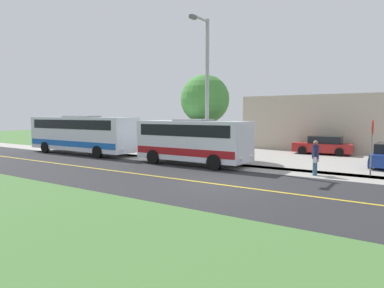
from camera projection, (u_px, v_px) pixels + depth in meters
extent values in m
plane|color=#477238|center=(216.00, 184.00, 15.30)|extent=(120.00, 120.00, 0.00)
cube|color=#28282B|center=(216.00, 184.00, 15.30)|extent=(8.00, 100.00, 0.01)
cube|color=#9E9991|center=(261.00, 169.00, 19.62)|extent=(2.40, 100.00, 0.01)
cube|color=#9E9991|center=(340.00, 159.00, 23.94)|extent=(14.00, 36.00, 0.01)
cube|color=gold|center=(216.00, 184.00, 15.30)|extent=(0.16, 100.00, 0.00)
cube|color=silver|center=(193.00, 140.00, 21.29)|extent=(2.51, 7.21, 2.39)
cube|color=maroon|center=(193.00, 150.00, 21.35)|extent=(2.55, 7.06, 0.44)
cube|color=black|center=(193.00, 130.00, 21.24)|extent=(2.55, 6.49, 0.70)
cube|color=gray|center=(193.00, 120.00, 21.19)|extent=(1.50, 2.16, 0.12)
cylinder|color=black|center=(234.00, 158.00, 21.20)|extent=(0.25, 0.90, 0.90)
cylinder|color=black|center=(214.00, 162.00, 19.12)|extent=(0.25, 0.90, 0.90)
cylinder|color=black|center=(176.00, 153.00, 23.66)|extent=(0.25, 0.90, 0.90)
cylinder|color=black|center=(153.00, 157.00, 21.58)|extent=(0.25, 0.90, 0.90)
sphere|color=#F2EACC|center=(251.00, 156.00, 19.94)|extent=(0.20, 0.20, 0.20)
sphere|color=#F2EACC|center=(241.00, 159.00, 18.80)|extent=(0.20, 0.20, 0.20)
cube|color=silver|center=(82.00, 133.00, 27.11)|extent=(2.37, 10.26, 2.59)
cube|color=blue|center=(82.00, 143.00, 27.17)|extent=(2.41, 10.06, 0.44)
cube|color=black|center=(82.00, 124.00, 27.04)|extent=(2.41, 9.24, 0.70)
cube|color=gray|center=(81.00, 116.00, 26.99)|extent=(1.42, 3.08, 0.12)
cylinder|color=black|center=(121.00, 149.00, 26.44)|extent=(0.25, 0.90, 0.90)
cylinder|color=black|center=(98.00, 152.00, 24.47)|extent=(0.25, 0.90, 0.90)
cylinder|color=black|center=(70.00, 145.00, 29.95)|extent=(0.25, 0.90, 0.90)
cylinder|color=black|center=(45.00, 147.00, 27.98)|extent=(0.25, 0.90, 0.90)
sphere|color=#F2EACC|center=(135.00, 148.00, 24.89)|extent=(0.20, 0.20, 0.20)
sphere|color=#F2EACC|center=(122.00, 149.00, 23.81)|extent=(0.20, 0.20, 0.20)
cylinder|color=#335972|center=(315.00, 167.00, 17.61)|extent=(0.18, 0.18, 0.88)
cylinder|color=#335972|center=(314.00, 167.00, 17.44)|extent=(0.18, 0.18, 0.88)
cylinder|color=#1E2347|center=(315.00, 152.00, 17.46)|extent=(0.34, 0.34, 0.70)
sphere|color=#8C664C|center=(316.00, 143.00, 17.42)|extent=(0.24, 0.24, 0.24)
cylinder|color=#1E2347|center=(316.00, 151.00, 17.60)|extent=(0.29, 0.10, 0.63)
cube|color=beige|center=(317.00, 159.00, 17.68)|extent=(0.20, 0.12, 0.28)
cylinder|color=#1E2347|center=(315.00, 151.00, 17.30)|extent=(0.29, 0.10, 0.63)
cube|color=white|center=(315.00, 160.00, 17.25)|extent=(0.20, 0.12, 0.28)
cylinder|color=slate|center=(371.00, 155.00, 17.20)|extent=(0.07, 0.07, 2.20)
cylinder|color=red|center=(373.00, 127.00, 17.07)|extent=(0.76, 0.03, 0.76)
cylinder|color=#9E9EA3|center=(207.00, 93.00, 21.01)|extent=(0.24, 0.24, 8.95)
cylinder|color=#9E9EA3|center=(200.00, 18.00, 19.97)|extent=(1.60, 0.14, 0.14)
cube|color=#59595B|center=(193.00, 17.00, 19.32)|extent=(0.50, 0.24, 0.20)
cube|color=#A51E1E|center=(322.00, 148.00, 26.94)|extent=(2.00, 4.48, 0.70)
cube|color=black|center=(325.00, 140.00, 26.78)|extent=(1.64, 2.49, 0.57)
cylinder|color=black|center=(302.00, 150.00, 26.89)|extent=(0.25, 0.65, 0.64)
cylinder|color=black|center=(307.00, 148.00, 28.43)|extent=(0.25, 0.65, 0.64)
cylinder|color=black|center=(339.00, 152.00, 25.49)|extent=(0.25, 0.65, 0.64)
cylinder|color=black|center=(342.00, 150.00, 27.03)|extent=(0.25, 0.65, 0.64)
cylinder|color=black|center=(377.00, 158.00, 21.92)|extent=(0.65, 0.24, 0.64)
cylinder|color=black|center=(370.00, 163.00, 19.70)|extent=(0.65, 0.24, 0.64)
cylinder|color=#4C3826|center=(205.00, 138.00, 24.16)|extent=(0.36, 0.36, 2.93)
sphere|color=#478C3D|center=(205.00, 99.00, 23.92)|extent=(3.46, 3.46, 3.46)
cube|color=#B7A893|center=(360.00, 123.00, 31.19)|extent=(10.00, 18.88, 4.84)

